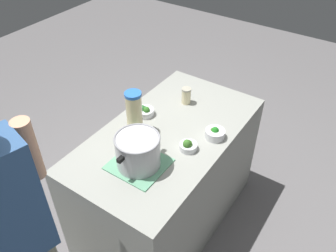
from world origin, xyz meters
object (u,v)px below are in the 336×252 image
object	(u,v)px
broccoli_bowl_front	(188,146)
cooking_pot	(138,151)
broccoli_bowl_center	(215,133)
broccoli_bowl_back	(145,111)
person_cook	(13,242)
lemonade_pitcher	(134,113)
mason_jar	(186,96)

from	to	relation	value
broccoli_bowl_front	cooking_pot	bearing A→B (deg)	-31.86
broccoli_bowl_center	cooking_pot	bearing A→B (deg)	-28.17
broccoli_bowl_back	broccoli_bowl_front	bearing A→B (deg)	72.53
broccoli_bowl_front	broccoli_bowl_center	distance (m)	0.21
broccoli_bowl_back	cooking_pot	bearing A→B (deg)	32.91
cooking_pot	broccoli_bowl_front	xyz separation A→B (m)	(-0.27, 0.17, -0.08)
broccoli_bowl_center	broccoli_bowl_back	distance (m)	0.51
broccoli_bowl_back	person_cook	xyz separation A→B (m)	(1.14, 0.12, 0.02)
cooking_pot	broccoli_bowl_back	world-z (taller)	cooking_pot
cooking_pot	lemonade_pitcher	bearing A→B (deg)	-138.22
broccoli_bowl_front	broccoli_bowl_back	world-z (taller)	broccoli_bowl_front
cooking_pot	broccoli_bowl_front	bearing A→B (deg)	148.14
broccoli_bowl_back	person_cook	size ratio (longest dim) A/B	0.07
cooking_pot	broccoli_bowl_center	xyz separation A→B (m)	(-0.46, 0.25, -0.08)
broccoli_bowl_front	person_cook	world-z (taller)	person_cook
broccoli_bowl_center	mason_jar	bearing A→B (deg)	-122.47
person_cook	mason_jar	bearing A→B (deg)	178.65
lemonade_pitcher	person_cook	xyz separation A→B (m)	(0.97, 0.07, -0.09)
cooking_pot	lemonade_pitcher	xyz separation A→B (m)	(-0.23, -0.20, 0.04)
person_cook	broccoli_bowl_back	bearing A→B (deg)	-173.77
mason_jar	broccoli_bowl_center	bearing A→B (deg)	57.53
cooking_pot	mason_jar	bearing A→B (deg)	-171.45
cooking_pot	broccoli_bowl_center	world-z (taller)	cooking_pot
mason_jar	broccoli_bowl_center	distance (m)	0.41
broccoli_bowl_front	broccoli_bowl_center	bearing A→B (deg)	157.47
broccoli_bowl_front	broccoli_bowl_back	size ratio (longest dim) A/B	0.88
broccoli_bowl_front	person_cook	bearing A→B (deg)	-16.72
lemonade_pitcher	broccoli_bowl_center	bearing A→B (deg)	117.06
cooking_pot	mason_jar	size ratio (longest dim) A/B	2.75
lemonade_pitcher	broccoli_bowl_center	world-z (taller)	lemonade_pitcher
lemonade_pitcher	broccoli_bowl_center	xyz separation A→B (m)	(-0.23, 0.45, -0.12)
broccoli_bowl_front	person_cook	distance (m)	1.05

